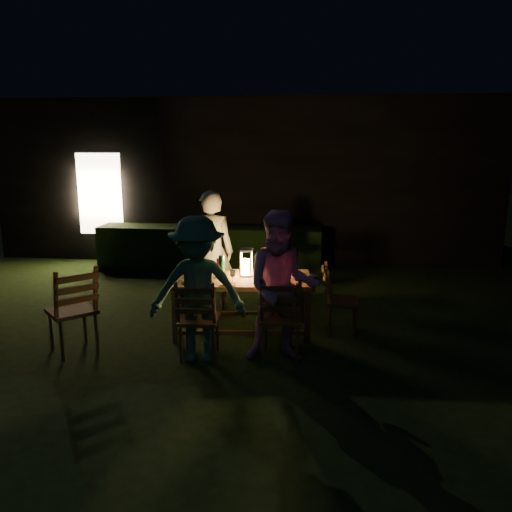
# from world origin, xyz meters

# --- Properties ---
(garden_envelope) EXTENTS (40.00, 40.00, 3.20)m
(garden_envelope) POSITION_xyz_m (-0.01, 6.15, 1.58)
(garden_envelope) COLOR black
(garden_envelope) RESTS_ON ground
(dining_table) EXTENTS (1.79, 1.03, 0.71)m
(dining_table) POSITION_xyz_m (0.57, 0.50, 0.64)
(dining_table) COLOR #54311C
(dining_table) RESTS_ON ground
(chair_near_left) EXTENTS (0.44, 0.47, 0.96)m
(chair_near_left) POSITION_xyz_m (0.21, -0.31, 0.29)
(chair_near_left) COLOR #54311C
(chair_near_left) RESTS_ON ground
(chair_near_right) EXTENTS (0.44, 0.48, 0.98)m
(chair_near_right) POSITION_xyz_m (1.10, -0.22, 0.30)
(chair_near_right) COLOR #54311C
(chair_near_right) RESTS_ON ground
(chair_far_left) EXTENTS (0.47, 0.50, 0.95)m
(chair_far_left) POSITION_xyz_m (0.04, 1.22, 0.29)
(chair_far_left) COLOR #54311C
(chair_far_left) RESTS_ON ground
(chair_far_right) EXTENTS (0.49, 0.51, 0.90)m
(chair_far_right) POSITION_xyz_m (1.03, 1.32, 0.27)
(chair_far_right) COLOR #54311C
(chair_far_right) RESTS_ON ground
(chair_end) EXTENTS (0.44, 0.41, 0.90)m
(chair_end) POSITION_xyz_m (1.80, 0.64, 0.27)
(chair_end) COLOR #54311C
(chair_end) RESTS_ON ground
(chair_spare) EXTENTS (0.69, 0.69, 1.06)m
(chair_spare) POSITION_xyz_m (-1.24, -0.32, 0.32)
(chair_spare) COLOR #54311C
(chair_spare) RESTS_ON ground
(person_house_side) EXTENTS (0.67, 0.48, 1.71)m
(person_house_side) POSITION_xyz_m (0.04, 1.27, 0.86)
(person_house_side) COLOR beige
(person_house_side) RESTS_ON ground
(person_opp_right) EXTENTS (0.86, 0.71, 1.65)m
(person_opp_right) POSITION_xyz_m (1.11, -0.27, 0.82)
(person_opp_right) COLOR #D693C4
(person_opp_right) RESTS_ON ground
(person_opp_left) EXTENTS (1.09, 0.70, 1.59)m
(person_opp_left) POSITION_xyz_m (0.21, -0.36, 0.80)
(person_opp_left) COLOR #376F53
(person_opp_left) RESTS_ON ground
(lantern) EXTENTS (0.16, 0.16, 0.35)m
(lantern) POSITION_xyz_m (0.62, 0.55, 0.87)
(lantern) COLOR white
(lantern) RESTS_ON dining_table
(plate_far_left) EXTENTS (0.25, 0.25, 0.01)m
(plate_far_left) POSITION_xyz_m (0.00, 0.66, 0.72)
(plate_far_left) COLOR white
(plate_far_left) RESTS_ON dining_table
(plate_near_left) EXTENTS (0.25, 0.25, 0.01)m
(plate_near_left) POSITION_xyz_m (0.05, 0.22, 0.72)
(plate_near_left) COLOR white
(plate_near_left) RESTS_ON dining_table
(plate_far_right) EXTENTS (0.25, 0.25, 0.01)m
(plate_far_right) POSITION_xyz_m (1.00, 0.77, 0.72)
(plate_far_right) COLOR white
(plate_far_right) RESTS_ON dining_table
(plate_near_right) EXTENTS (0.25, 0.25, 0.01)m
(plate_near_right) POSITION_xyz_m (1.04, 0.33, 0.72)
(plate_near_right) COLOR white
(plate_near_right) RESTS_ON dining_table
(wineglass_a) EXTENTS (0.06, 0.06, 0.18)m
(wineglass_a) POSITION_xyz_m (0.24, 0.75, 0.80)
(wineglass_a) COLOR #59070F
(wineglass_a) RESTS_ON dining_table
(wineglass_b) EXTENTS (0.06, 0.06, 0.18)m
(wineglass_b) POSITION_xyz_m (-0.13, 0.30, 0.80)
(wineglass_b) COLOR #59070F
(wineglass_b) RESTS_ON dining_table
(wineglass_c) EXTENTS (0.06, 0.06, 0.18)m
(wineglass_c) POSITION_xyz_m (0.90, 0.25, 0.80)
(wineglass_c) COLOR #59070F
(wineglass_c) RESTS_ON dining_table
(wineglass_d) EXTENTS (0.06, 0.06, 0.18)m
(wineglass_d) POSITION_xyz_m (1.17, 0.75, 0.80)
(wineglass_d) COLOR #59070F
(wineglass_d) RESTS_ON dining_table
(wineglass_e) EXTENTS (0.06, 0.06, 0.18)m
(wineglass_e) POSITION_xyz_m (0.51, 0.19, 0.80)
(wineglass_e) COLOR silver
(wineglass_e) RESTS_ON dining_table
(bottle_table) EXTENTS (0.07, 0.07, 0.28)m
(bottle_table) POSITION_xyz_m (0.32, 0.47, 0.85)
(bottle_table) COLOR #0F471E
(bottle_table) RESTS_ON dining_table
(napkin_left) EXTENTS (0.18, 0.14, 0.01)m
(napkin_left) POSITION_xyz_m (0.46, 0.16, 0.72)
(napkin_left) COLOR red
(napkin_left) RESTS_ON dining_table
(napkin_right) EXTENTS (0.18, 0.14, 0.01)m
(napkin_right) POSITION_xyz_m (1.15, 0.26, 0.72)
(napkin_right) COLOR red
(napkin_right) RESTS_ON dining_table
(phone) EXTENTS (0.14, 0.07, 0.01)m
(phone) POSITION_xyz_m (-0.01, 0.13, 0.72)
(phone) COLOR black
(phone) RESTS_ON dining_table
(side_table) EXTENTS (0.53, 0.53, 0.71)m
(side_table) POSITION_xyz_m (0.89, 2.20, 0.63)
(side_table) COLOR #8E6547
(side_table) RESTS_ON ground
(ice_bucket) EXTENTS (0.30, 0.30, 0.22)m
(ice_bucket) POSITION_xyz_m (0.89, 2.20, 0.82)
(ice_bucket) COLOR #A5A8AD
(ice_bucket) RESTS_ON side_table
(bottle_bucket_a) EXTENTS (0.07, 0.07, 0.32)m
(bottle_bucket_a) POSITION_xyz_m (0.84, 2.16, 0.87)
(bottle_bucket_a) COLOR #0F471E
(bottle_bucket_a) RESTS_ON side_table
(bottle_bucket_b) EXTENTS (0.07, 0.07, 0.32)m
(bottle_bucket_b) POSITION_xyz_m (0.94, 2.24, 0.87)
(bottle_bucket_b) COLOR #0F471E
(bottle_bucket_b) RESTS_ON side_table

